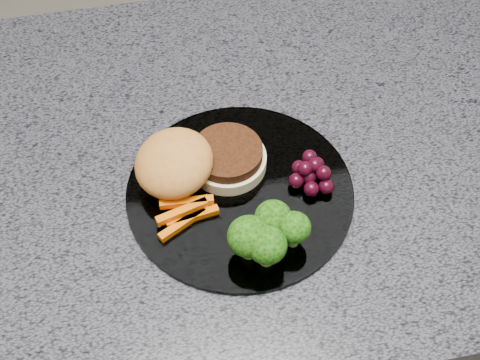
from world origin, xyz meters
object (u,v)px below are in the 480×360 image
island_cabinet (262,313)px  grape_bunch (312,173)px  burger (194,164)px  plate (240,192)px

island_cabinet → grape_bunch: grape_bunch is taller
island_cabinet → grape_bunch: bearing=-66.4°
burger → plate: bearing=-59.1°
plate → burger: 0.06m
island_cabinet → grape_bunch: (0.03, -0.07, 0.49)m
burger → grape_bunch: 0.14m
island_cabinet → burger: size_ratio=6.58×
grape_bunch → plate: bearing=178.8°
grape_bunch → burger: bearing=165.3°
island_cabinet → grape_bunch: size_ratio=22.76×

